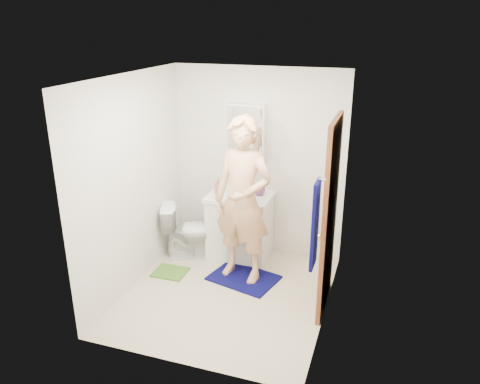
% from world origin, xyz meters
% --- Properties ---
extents(floor, '(2.20, 2.40, 0.02)m').
position_xyz_m(floor, '(0.00, 0.00, -0.01)').
color(floor, beige).
rests_on(floor, ground).
extents(ceiling, '(2.20, 2.40, 0.02)m').
position_xyz_m(ceiling, '(0.00, 0.00, 2.41)').
color(ceiling, white).
rests_on(ceiling, ground).
extents(wall_back, '(2.20, 0.02, 2.40)m').
position_xyz_m(wall_back, '(0.00, 1.21, 1.20)').
color(wall_back, silver).
rests_on(wall_back, ground).
extents(wall_front, '(2.20, 0.02, 2.40)m').
position_xyz_m(wall_front, '(0.00, -1.21, 1.20)').
color(wall_front, silver).
rests_on(wall_front, ground).
extents(wall_left, '(0.02, 2.40, 2.40)m').
position_xyz_m(wall_left, '(-1.11, 0.00, 1.20)').
color(wall_left, silver).
rests_on(wall_left, ground).
extents(wall_right, '(0.02, 2.40, 2.40)m').
position_xyz_m(wall_right, '(1.11, 0.00, 1.20)').
color(wall_right, silver).
rests_on(wall_right, ground).
extents(vanity_cabinet, '(0.75, 0.55, 0.80)m').
position_xyz_m(vanity_cabinet, '(-0.15, 0.91, 0.40)').
color(vanity_cabinet, white).
rests_on(vanity_cabinet, floor).
extents(countertop, '(0.79, 0.59, 0.05)m').
position_xyz_m(countertop, '(-0.15, 0.91, 0.83)').
color(countertop, white).
rests_on(countertop, vanity_cabinet).
extents(sink_basin, '(0.40, 0.40, 0.03)m').
position_xyz_m(sink_basin, '(-0.15, 0.91, 0.84)').
color(sink_basin, white).
rests_on(sink_basin, countertop).
extents(faucet, '(0.03, 0.03, 0.12)m').
position_xyz_m(faucet, '(-0.15, 1.09, 0.91)').
color(faucet, silver).
rests_on(faucet, countertop).
extents(medicine_cabinet, '(0.50, 0.12, 0.70)m').
position_xyz_m(medicine_cabinet, '(-0.15, 1.14, 1.60)').
color(medicine_cabinet, white).
rests_on(medicine_cabinet, wall_back).
extents(mirror_panel, '(0.46, 0.01, 0.66)m').
position_xyz_m(mirror_panel, '(-0.15, 1.08, 1.60)').
color(mirror_panel, white).
rests_on(mirror_panel, wall_back).
extents(door, '(0.05, 0.80, 2.05)m').
position_xyz_m(door, '(1.07, 0.15, 1.02)').
color(door, brown).
rests_on(door, ground).
extents(door_knob, '(0.07, 0.07, 0.07)m').
position_xyz_m(door_knob, '(1.03, -0.17, 0.95)').
color(door_knob, gold).
rests_on(door_knob, door).
extents(towel, '(0.03, 0.24, 0.80)m').
position_xyz_m(towel, '(1.03, -0.57, 1.25)').
color(towel, '#08084B').
rests_on(towel, wall_right).
extents(towel_hook, '(0.06, 0.02, 0.02)m').
position_xyz_m(towel_hook, '(1.07, -0.57, 1.67)').
color(towel_hook, silver).
rests_on(towel_hook, wall_right).
extents(toilet, '(0.80, 0.61, 0.72)m').
position_xyz_m(toilet, '(-0.76, 0.71, 0.36)').
color(toilet, white).
rests_on(toilet, floor).
extents(bath_mat, '(0.88, 0.72, 0.02)m').
position_xyz_m(bath_mat, '(0.08, 0.37, 0.01)').
color(bath_mat, '#08084B').
rests_on(bath_mat, floor).
extents(green_rug, '(0.40, 0.34, 0.02)m').
position_xyz_m(green_rug, '(-0.82, 0.22, 0.01)').
color(green_rug, '#4D852C').
rests_on(green_rug, floor).
extents(soap_dispenser, '(0.11, 0.12, 0.20)m').
position_xyz_m(soap_dispenser, '(-0.43, 0.90, 0.95)').
color(soap_dispenser, '#C35B66').
rests_on(soap_dispenser, countertop).
extents(toothbrush_cup, '(0.16, 0.16, 0.11)m').
position_xyz_m(toothbrush_cup, '(0.08, 1.00, 0.90)').
color(toothbrush_cup, '#7D3B82').
rests_on(toothbrush_cup, countertop).
extents(man, '(0.78, 0.60, 1.94)m').
position_xyz_m(man, '(0.05, 0.40, 0.99)').
color(man, '#E2AB7F').
rests_on(man, bath_mat).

